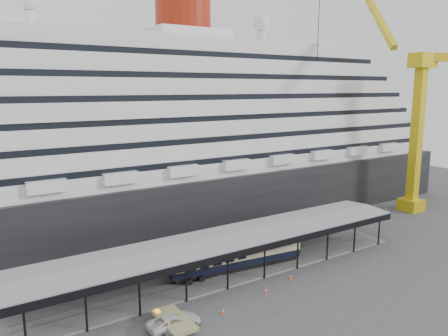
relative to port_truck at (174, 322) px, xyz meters
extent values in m
plane|color=#3C3C3E|center=(12.54, 3.60, -0.79)|extent=(200.00, 200.00, 0.00)
cube|color=black|center=(12.54, 35.60, 4.21)|extent=(130.00, 30.00, 10.00)
cylinder|color=maroon|center=(20.54, 35.60, 36.61)|extent=(10.00, 10.00, 9.00)
sphere|color=silver|center=(38.54, 35.60, 36.91)|extent=(3.60, 3.60, 3.60)
cube|color=slate|center=(12.54, 8.60, -0.67)|extent=(56.00, 8.00, 0.24)
cube|color=slate|center=(12.54, 7.88, -0.51)|extent=(54.00, 0.08, 0.10)
cube|color=slate|center=(12.54, 9.32, -0.51)|extent=(54.00, 0.08, 0.10)
cube|color=black|center=(12.54, 4.10, 3.66)|extent=(56.00, 0.18, 0.90)
cube|color=black|center=(12.54, 13.10, 3.66)|extent=(56.00, 0.18, 0.90)
cube|color=slate|center=(12.54, 8.60, 4.39)|extent=(56.00, 9.00, 0.24)
cube|color=gold|center=(60.54, 13.60, 0.41)|extent=(4.00, 4.00, 2.40)
cube|color=gold|center=(60.54, 13.60, 14.61)|extent=(1.80, 1.80, 26.00)
cube|color=gold|center=(60.54, 13.60, 29.01)|extent=(5.00, 3.20, 2.80)
cube|color=gold|center=(51.67, 18.72, 38.41)|extent=(11.42, 18.78, 16.80)
cube|color=gold|center=(63.57, 11.85, 29.61)|extent=(6.00, 4.39, 1.60)
cylinder|color=black|center=(42.80, 23.85, 22.81)|extent=(0.12, 0.12, 47.21)
imported|color=silver|center=(0.00, 0.00, 0.00)|extent=(5.69, 2.62, 1.58)
cube|color=black|center=(13.83, 8.60, -0.24)|extent=(18.64, 4.13, 0.62)
cube|color=black|center=(13.83, 8.60, 0.55)|extent=(19.56, 4.57, 0.97)
cube|color=beige|center=(13.83, 8.60, 1.61)|extent=(19.56, 4.61, 1.15)
cube|color=black|center=(13.83, 8.60, 2.36)|extent=(19.56, 4.57, 0.35)
cube|color=#FA4B0D|center=(5.96, -0.19, -0.78)|extent=(0.44, 0.44, 0.03)
cone|color=#FA4B0D|center=(5.96, -0.19, -0.45)|extent=(0.37, 0.37, 0.64)
cylinder|color=white|center=(5.96, -0.19, -0.39)|extent=(0.20, 0.20, 0.12)
cube|color=#E8440C|center=(12.95, 1.01, -0.78)|extent=(0.43, 0.43, 0.03)
cone|color=#E8440C|center=(12.95, 1.01, -0.45)|extent=(0.37, 0.37, 0.65)
cylinder|color=white|center=(12.95, 1.01, -0.39)|extent=(0.21, 0.21, 0.13)
cube|color=#DA5A0C|center=(18.09, 2.36, -0.78)|extent=(0.48, 0.48, 0.03)
cone|color=#DA5A0C|center=(18.09, 2.36, -0.42)|extent=(0.41, 0.41, 0.70)
cylinder|color=white|center=(18.09, 2.36, -0.35)|extent=(0.22, 0.22, 0.14)
camera|label=1|loc=(-18.34, -37.54, 23.87)|focal=35.00mm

